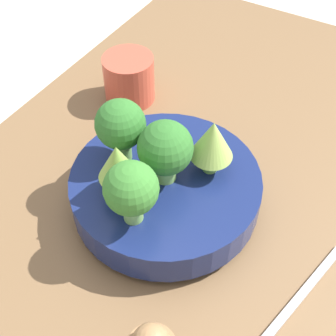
{
  "coord_description": "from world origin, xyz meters",
  "views": [
    {
      "loc": [
        -0.34,
        -0.21,
        0.56
      ],
      "look_at": [
        0.01,
        -0.0,
        0.13
      ],
      "focal_mm": 50.0,
      "sensor_mm": 36.0,
      "label": 1
    }
  ],
  "objects": [
    {
      "name": "ground_plane",
      "position": [
        0.0,
        0.0,
        0.0
      ],
      "size": [
        6.0,
        6.0,
        0.0
      ],
      "primitive_type": "plane",
      "color": "beige"
    },
    {
      "name": "table",
      "position": [
        0.0,
        0.0,
        0.02
      ],
      "size": [
        1.18,
        0.64,
        0.05
      ],
      "color": "brown",
      "rests_on": "ground_plane"
    },
    {
      "name": "bowl",
      "position": [
        0.01,
        -0.0,
        0.08
      ],
      "size": [
        0.25,
        0.25,
        0.06
      ],
      "color": "navy",
      "rests_on": "table"
    },
    {
      "name": "romanesco_piece_far",
      "position": [
        -0.05,
        0.04,
        0.16
      ],
      "size": [
        0.05,
        0.05,
        0.08
      ],
      "color": "#7AB256",
      "rests_on": "bowl"
    },
    {
      "name": "broccoli_floret_back",
      "position": [
        0.01,
        0.07,
        0.16
      ],
      "size": [
        0.07,
        0.07,
        0.09
      ],
      "color": "#6BA34C",
      "rests_on": "bowl"
    },
    {
      "name": "broccoli_floret_center",
      "position": [
        0.01,
        -0.0,
        0.16
      ],
      "size": [
        0.07,
        0.07,
        0.09
      ],
      "color": "#7AB256",
      "rests_on": "bowl"
    },
    {
      "name": "romanesco_piece_near",
      "position": [
        0.05,
        -0.04,
        0.16
      ],
      "size": [
        0.06,
        0.06,
        0.08
      ],
      "color": "#6BA34C",
      "rests_on": "bowl"
    },
    {
      "name": "broccoli_floret_left",
      "position": [
        -0.07,
        -0.0,
        0.16
      ],
      "size": [
        0.06,
        0.06,
        0.09
      ],
      "color": "#7AB256",
      "rests_on": "bowl"
    },
    {
      "name": "cup",
      "position": [
        0.18,
        0.17,
        0.09
      ],
      "size": [
        0.09,
        0.09,
        0.08
      ],
      "color": "#C64C38",
      "rests_on": "table"
    },
    {
      "name": "fork",
      "position": [
        -0.04,
        -0.21,
        0.05
      ],
      "size": [
        0.19,
        0.05,
        0.01
      ],
      "color": "#B2B2B7",
      "rests_on": "table"
    }
  ]
}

